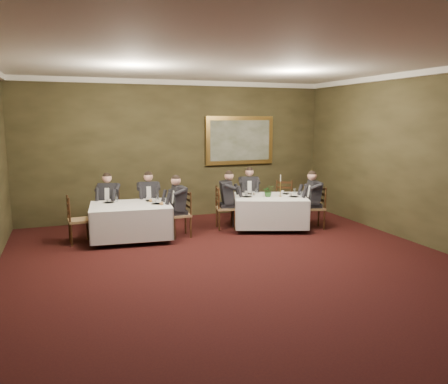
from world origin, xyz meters
TOP-DOWN VIEW (x-y plane):
  - ground at (0.00, 0.00)m, footprint 10.00×10.00m
  - ceiling at (0.00, 0.00)m, footprint 8.00×10.00m
  - back_wall at (0.00, 5.00)m, footprint 8.00×0.10m
  - crown_molding at (0.00, 0.00)m, footprint 8.00×10.00m
  - table_main at (1.68, 3.03)m, footprint 1.99×1.76m
  - table_second at (-1.52, 3.15)m, footprint 1.79×1.44m
  - chair_main_backleft at (1.55, 3.99)m, footprint 0.54×0.53m
  - diner_main_backleft at (1.55, 3.98)m, footprint 0.52×0.58m
  - chair_main_backright at (2.39, 3.69)m, footprint 0.59×0.58m
  - chair_main_endleft at (0.69, 3.39)m, footprint 0.49×0.51m
  - diner_main_endleft at (0.70, 3.39)m, footprint 0.54×0.48m
  - chair_main_endright at (2.67, 2.68)m, footprint 0.51×0.52m
  - diner_main_endright at (2.66, 2.68)m, footprint 0.56×0.50m
  - chair_sec_backleft at (-1.88, 4.05)m, footprint 0.55×0.54m
  - diner_sec_backleft at (-1.88, 4.04)m, footprint 0.53×0.58m
  - chair_sec_backright at (-0.99, 3.96)m, footprint 0.49×0.48m
  - diner_sec_backright at (-0.99, 3.95)m, footprint 0.46×0.53m
  - chair_sec_endright at (-0.47, 3.05)m, footprint 0.44×0.46m
  - diner_sec_endright at (-0.48, 3.05)m, footprint 0.50×0.43m
  - chair_sec_endleft at (-2.57, 3.26)m, footprint 0.45×0.47m
  - centerpiece at (1.62, 3.01)m, footprint 0.30×0.28m
  - candlestick at (1.89, 2.94)m, footprint 0.08×0.08m
  - place_setting_table_main at (1.43, 3.54)m, footprint 0.33×0.31m
  - place_setting_table_second at (-1.88, 3.57)m, footprint 0.33×0.31m
  - painting at (1.68, 4.94)m, footprint 1.91×0.09m

SIDE VIEW (x-z plane):
  - ground at x=0.00m, z-range 0.00..0.00m
  - chair_main_backleft at x=1.55m, z-range -0.22..0.78m
  - chair_main_backright at x=2.39m, z-range -0.22..0.78m
  - chair_main_endleft at x=0.69m, z-range -0.22..0.78m
  - chair_main_endright at x=2.67m, z-range -0.22..0.78m
  - chair_sec_backleft at x=-1.88m, z-range -0.22..0.78m
  - chair_sec_backright at x=-0.99m, z-range -0.22..0.78m
  - chair_sec_endright at x=-0.47m, z-range -0.22..0.78m
  - chair_sec_endleft at x=-2.57m, z-range -0.22..0.78m
  - table_main at x=1.68m, z-range 0.12..0.78m
  - table_second at x=-1.52m, z-range 0.12..0.78m
  - diner_main_backleft at x=1.55m, z-range -0.16..1.19m
  - diner_main_endleft at x=0.70m, z-range -0.16..1.19m
  - diner_main_endright at x=2.66m, z-range -0.16..1.19m
  - diner_sec_backleft at x=-1.88m, z-range -0.16..1.19m
  - diner_sec_backright at x=-0.99m, z-range -0.16..1.19m
  - diner_sec_endright at x=-0.48m, z-range -0.16..1.19m
  - place_setting_table_main at x=1.43m, z-range 0.73..0.87m
  - place_setting_table_second at x=-1.88m, z-range 0.73..0.87m
  - centerpiece at x=1.62m, z-range 0.77..1.05m
  - candlestick at x=1.89m, z-range 0.69..1.22m
  - back_wall at x=0.00m, z-range 0.00..3.50m
  - painting at x=1.68m, z-range 1.33..2.61m
  - crown_molding at x=0.00m, z-range 3.38..3.50m
  - ceiling at x=0.00m, z-range 3.45..3.55m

